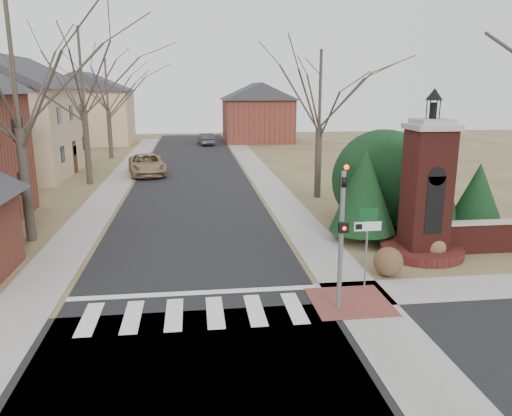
{
  "coord_description": "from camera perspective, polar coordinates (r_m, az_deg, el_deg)",
  "views": [
    {
      "loc": [
        0.09,
        -12.86,
        6.52
      ],
      "look_at": [
        2.49,
        6.0,
        1.88
      ],
      "focal_mm": 35.0,
      "sensor_mm": 36.0,
      "label": 1
    }
  ],
  "objects": [
    {
      "name": "ground",
      "position": [
        14.42,
        -7.0,
        -13.27
      ],
      "size": [
        120.0,
        120.0,
        0.0
      ],
      "primitive_type": "plane",
      "color": "brown",
      "rests_on": "ground"
    },
    {
      "name": "main_street",
      "position": [
        35.47,
        -7.27,
        3.01
      ],
      "size": [
        8.0,
        70.0,
        0.01
      ],
      "primitive_type": "cube",
      "color": "black",
      "rests_on": "ground"
    },
    {
      "name": "cross_street",
      "position": [
        11.82,
        -6.88,
        -19.84
      ],
      "size": [
        120.0,
        8.0,
        0.01
      ],
      "primitive_type": "cube",
      "color": "black",
      "rests_on": "ground"
    },
    {
      "name": "crosswalk_zone",
      "position": [
        15.14,
        -7.02,
        -11.87
      ],
      "size": [
        8.0,
        2.2,
        0.02
      ],
      "primitive_type": "cube",
      "color": "silver",
      "rests_on": "ground"
    },
    {
      "name": "stop_bar",
      "position": [
        16.5,
        -7.06,
        -9.63
      ],
      "size": [
        8.0,
        0.35,
        0.02
      ],
      "primitive_type": "cube",
      "color": "silver",
      "rests_on": "ground"
    },
    {
      "name": "sidewalk_right_main",
      "position": [
        35.83,
        1.08,
        3.24
      ],
      "size": [
        2.0,
        60.0,
        0.02
      ],
      "primitive_type": "cube",
      "color": "gray",
      "rests_on": "ground"
    },
    {
      "name": "sidewalk_left",
      "position": [
        35.86,
        -15.62,
        2.74
      ],
      "size": [
        2.0,
        60.0,
        0.02
      ],
      "primitive_type": "cube",
      "color": "gray",
      "rests_on": "ground"
    },
    {
      "name": "curb_apron",
      "position": [
        16.02,
        10.7,
        -10.5
      ],
      "size": [
        2.4,
        2.4,
        0.02
      ],
      "primitive_type": "cube",
      "color": "brown",
      "rests_on": "ground"
    },
    {
      "name": "traffic_signal_pole",
      "position": [
        14.62,
        9.79,
        -2.1
      ],
      "size": [
        0.28,
        0.41,
        4.5
      ],
      "color": "slate",
      "rests_on": "ground"
    },
    {
      "name": "sign_post",
      "position": [
        16.48,
        12.59,
        -2.72
      ],
      "size": [
        0.9,
        0.07,
        2.75
      ],
      "color": "slate",
      "rests_on": "ground"
    },
    {
      "name": "brick_gate_monument",
      "position": [
        20.43,
        18.82,
        0.66
      ],
      "size": [
        3.2,
        3.2,
        6.47
      ],
      "color": "#4E1B17",
      "rests_on": "ground"
    },
    {
      "name": "house_stucco_left",
      "position": [
        42.16,
        -26.45,
        9.69
      ],
      "size": [
        9.8,
        12.8,
        9.28
      ],
      "color": "beige",
      "rests_on": "ground"
    },
    {
      "name": "house_distant_left",
      "position": [
        62.09,
        -18.82,
        10.9
      ],
      "size": [
        10.8,
        8.8,
        8.53
      ],
      "color": "beige",
      "rests_on": "ground"
    },
    {
      "name": "house_distant_right",
      "position": [
        61.44,
        0.16,
        11.03
      ],
      "size": [
        8.8,
        8.8,
        7.3
      ],
      "color": "maroon",
      "rests_on": "ground"
    },
    {
      "name": "evergreen_near",
      "position": [
        21.52,
        12.22,
        2.08
      ],
      "size": [
        2.8,
        2.8,
        4.1
      ],
      "color": "#473D33",
      "rests_on": "ground"
    },
    {
      "name": "evergreen_mid",
      "position": [
        23.82,
        18.83,
        3.5
      ],
      "size": [
        3.4,
        3.4,
        4.7
      ],
      "color": "#473D33",
      "rests_on": "ground"
    },
    {
      "name": "evergreen_far",
      "position": [
        24.04,
        24.02,
        1.43
      ],
      "size": [
        2.4,
        2.4,
        3.3
      ],
      "color": "#473D33",
      "rests_on": "ground"
    },
    {
      "name": "evergreen_mass",
      "position": [
        24.42,
        14.3,
        3.57
      ],
      "size": [
        4.8,
        4.8,
        4.8
      ],
      "primitive_type": "sphere",
      "color": "black",
      "rests_on": "ground"
    },
    {
      "name": "bare_tree_0",
      "position": [
        23.02,
        -26.16,
        15.3
      ],
      "size": [
        8.05,
        8.05,
        11.15
      ],
      "color": "#473D33",
      "rests_on": "ground"
    },
    {
      "name": "bare_tree_1",
      "position": [
        35.61,
        -19.44,
        15.39
      ],
      "size": [
        8.4,
        8.4,
        11.64
      ],
      "color": "#473D33",
      "rests_on": "ground"
    },
    {
      "name": "bare_tree_2",
      "position": [
        48.46,
        -16.74,
        13.74
      ],
      "size": [
        7.35,
        7.35,
        10.19
      ],
      "color": "#473D33",
      "rests_on": "ground"
    },
    {
      "name": "bare_tree_3",
      "position": [
        29.8,
        7.37,
        13.92
      ],
      "size": [
        7.0,
        7.0,
        9.7
      ],
      "color": "#473D33",
      "rests_on": "ground"
    },
    {
      "name": "pickup_truck",
      "position": [
        38.79,
        -12.37,
        4.87
      ],
      "size": [
        3.4,
        5.92,
        1.55
      ],
      "primitive_type": "imported",
      "rotation": [
        0.0,
        0.0,
        0.15
      ],
      "color": "#987A53",
      "rests_on": "ground"
    },
    {
      "name": "distant_car",
      "position": [
        57.98,
        -5.77,
        7.85
      ],
      "size": [
        1.91,
        4.23,
        1.35
      ],
      "primitive_type": "imported",
      "rotation": [
        0.0,
        0.0,
        3.26
      ],
      "color": "#3A3B42",
      "rests_on": "ground"
    },
    {
      "name": "dry_shrub_left",
      "position": [
        18.24,
        14.88,
        -5.96
      ],
      "size": [
        1.05,
        1.05,
        1.05
      ],
      "primitive_type": "sphere",
      "color": "brown",
      "rests_on": "ground"
    },
    {
      "name": "dry_shrub_right",
      "position": [
        20.65,
        19.68,
        -4.13
      ],
      "size": [
        0.96,
        0.96,
        0.96
      ],
      "primitive_type": "sphere",
      "color": "brown",
      "rests_on": "ground"
    }
  ]
}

